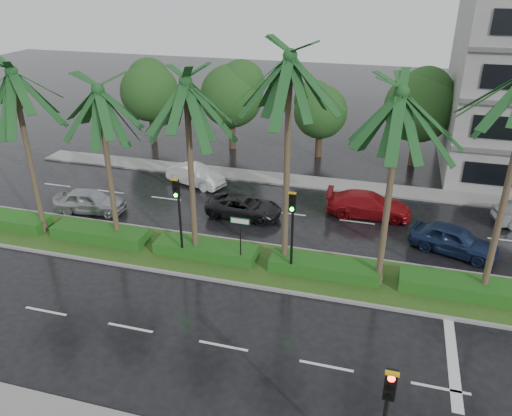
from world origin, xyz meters
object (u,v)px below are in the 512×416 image
(car_white, at_px, (196,175))
(signal_median_left, at_px, (178,207))
(car_blue, at_px, (454,240))
(street_sign, at_px, (240,230))
(car_red, at_px, (368,204))
(car_silver, at_px, (90,201))
(car_darkgrey, at_px, (244,207))

(car_white, bearing_deg, signal_median_left, -143.76)
(signal_median_left, xyz_separation_m, car_blue, (13.00, 4.58, -2.26))
(street_sign, height_order, car_red, street_sign)
(car_silver, bearing_deg, signal_median_left, -124.87)
(car_silver, xyz_separation_m, car_blue, (20.50, 0.84, 0.02))
(car_white, relative_size, car_red, 0.84)
(car_red, bearing_deg, car_darkgrey, 104.33)
(street_sign, distance_m, car_darkgrey, 5.87)
(signal_median_left, height_order, street_sign, signal_median_left)
(street_sign, xyz_separation_m, car_red, (5.50, 7.55, -1.41))
(street_sign, height_order, car_silver, street_sign)
(signal_median_left, xyz_separation_m, car_silver, (-7.50, 3.74, -2.28))
(car_silver, bearing_deg, car_darkgrey, -86.37)
(car_silver, relative_size, car_white, 1.01)
(street_sign, distance_m, car_white, 11.00)
(signal_median_left, height_order, car_silver, signal_median_left)
(street_sign, xyz_separation_m, car_darkgrey, (-1.50, 5.47, -1.51))
(car_white, relative_size, car_darkgrey, 0.94)
(car_silver, bearing_deg, car_blue, -96.01)
(car_darkgrey, height_order, car_blue, car_blue)
(car_white, height_order, car_red, car_red)
(car_silver, xyz_separation_m, car_white, (4.50, 5.55, -0.03))
(car_darkgrey, relative_size, car_red, 0.90)
(car_blue, bearing_deg, street_sign, 132.79)
(signal_median_left, height_order, car_white, signal_median_left)
(car_darkgrey, relative_size, car_blue, 1.03)
(car_red, xyz_separation_m, car_blue, (4.50, -3.15, 0.02))
(street_sign, distance_m, car_blue, 11.01)
(signal_median_left, relative_size, car_blue, 1.01)
(car_white, bearing_deg, car_blue, -88.06)
(car_white, bearing_deg, car_silver, 159.32)
(street_sign, distance_m, car_red, 9.44)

